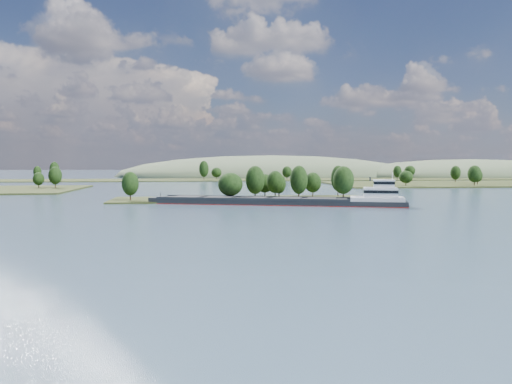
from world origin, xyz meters
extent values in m
plane|color=#334A59|center=(0.00, 120.00, 0.00)|extent=(1800.00, 1800.00, 0.00)
cube|color=#272F15|center=(0.00, 180.00, 0.00)|extent=(100.00, 30.00, 1.20)
cylinder|color=black|center=(20.25, 170.81, 2.70)|extent=(0.50, 0.50, 4.20)
ellipsoid|color=black|center=(20.25, 170.81, 8.03)|extent=(6.76, 6.76, 10.79)
cylinder|color=black|center=(10.23, 190.89, 2.11)|extent=(0.50, 0.50, 3.01)
ellipsoid|color=black|center=(10.23, 190.89, 5.94)|extent=(7.46, 7.46, 7.75)
cylinder|color=black|center=(3.99, 172.79, 2.68)|extent=(0.50, 0.50, 4.17)
ellipsoid|color=black|center=(3.99, 172.79, 7.98)|extent=(7.24, 7.24, 10.72)
cylinder|color=black|center=(13.15, 182.43, 2.35)|extent=(0.50, 0.50, 3.50)
ellipsoid|color=black|center=(13.15, 182.43, 6.80)|extent=(6.81, 6.81, 8.99)
cylinder|color=black|center=(-5.53, 169.76, 2.27)|extent=(0.50, 0.50, 3.34)
ellipsoid|color=black|center=(-5.53, 169.76, 6.52)|extent=(9.19, 9.19, 8.60)
cylinder|color=black|center=(-42.11, 175.28, 2.34)|extent=(0.50, 0.50, 3.47)
ellipsoid|color=black|center=(-42.11, 175.28, 6.75)|extent=(6.27, 6.27, 8.92)
cylinder|color=black|center=(14.87, 183.54, 2.12)|extent=(0.50, 0.50, 3.04)
ellipsoid|color=black|center=(14.87, 183.54, 5.99)|extent=(5.59, 5.59, 7.82)
cylinder|color=black|center=(40.22, 187.52, 2.68)|extent=(0.50, 0.50, 4.17)
ellipsoid|color=black|center=(40.22, 187.52, 7.98)|extent=(5.93, 5.93, 10.71)
cylinder|color=black|center=(36.91, 169.05, 2.66)|extent=(0.50, 0.50, 4.12)
ellipsoid|color=black|center=(36.91, 169.05, 7.90)|extent=(7.94, 7.94, 10.59)
cylinder|color=black|center=(29.50, 187.06, 2.22)|extent=(0.50, 0.50, 3.25)
ellipsoid|color=black|center=(29.50, 187.06, 6.35)|extent=(6.94, 6.94, 8.35)
cylinder|color=black|center=(-93.96, 269.48, 2.68)|extent=(0.50, 0.50, 3.76)
ellipsoid|color=black|center=(-93.96, 269.48, 7.46)|extent=(7.18, 7.18, 9.67)
cylinder|color=black|center=(-102.75, 269.76, 2.17)|extent=(0.50, 0.50, 2.74)
ellipsoid|color=black|center=(-102.75, 269.76, 5.66)|extent=(5.97, 5.97, 7.06)
cylinder|color=black|center=(105.74, 270.13, 2.27)|extent=(0.50, 0.50, 2.94)
ellipsoid|color=black|center=(105.74, 270.13, 6.00)|extent=(8.19, 8.19, 7.55)
cylinder|color=black|center=(146.18, 265.44, 2.78)|extent=(0.50, 0.50, 3.96)
ellipsoid|color=black|center=(146.18, 265.44, 7.81)|extent=(7.91, 7.91, 10.18)
cylinder|color=black|center=(157.83, 281.62, 2.35)|extent=(0.50, 0.50, 3.11)
ellipsoid|color=black|center=(157.83, 281.62, 6.31)|extent=(6.05, 6.05, 7.99)
cylinder|color=black|center=(160.87, 314.08, 2.69)|extent=(0.50, 0.50, 3.78)
ellipsoid|color=black|center=(160.87, 314.08, 7.50)|extent=(6.93, 6.93, 9.73)
cube|color=#272F15|center=(0.00, 400.00, 0.00)|extent=(900.00, 60.00, 1.20)
cylinder|color=black|center=(-142.27, 398.97, 2.45)|extent=(0.50, 0.50, 3.69)
ellipsoid|color=black|center=(-142.27, 398.97, 7.14)|extent=(6.13, 6.13, 9.50)
cylinder|color=black|center=(146.21, 379.76, 2.48)|extent=(0.50, 0.50, 3.76)
ellipsoid|color=black|center=(146.21, 379.76, 7.26)|extent=(6.83, 6.83, 9.67)
cylinder|color=black|center=(-0.87, 404.98, 2.20)|extent=(0.50, 0.50, 3.20)
ellipsoid|color=black|center=(-0.87, 404.98, 6.27)|extent=(8.66, 8.66, 8.24)
cylinder|color=black|center=(172.31, 414.30, 2.45)|extent=(0.50, 0.50, 3.70)
ellipsoid|color=black|center=(172.31, 414.30, 7.15)|extent=(9.68, 9.68, 9.50)
cylinder|color=black|center=(-128.11, 394.59, 2.99)|extent=(0.50, 0.50, 4.78)
ellipsoid|color=black|center=(-128.11, 394.59, 9.07)|extent=(7.37, 7.37, 12.30)
cylinder|color=black|center=(55.94, 388.81, 2.39)|extent=(0.50, 0.50, 3.59)
ellipsoid|color=black|center=(55.94, 388.81, 6.96)|extent=(8.00, 8.00, 9.23)
cylinder|color=black|center=(-11.66, 382.87, 3.13)|extent=(0.50, 0.50, 5.06)
ellipsoid|color=black|center=(-11.66, 382.87, 9.56)|extent=(7.58, 7.58, 13.00)
ellipsoid|color=#48573C|center=(260.00, 470.00, 0.00)|extent=(260.00, 140.00, 36.00)
ellipsoid|color=#48573C|center=(60.00, 500.00, 0.00)|extent=(320.00, 160.00, 44.00)
cube|color=black|center=(9.90, 157.44, 0.54)|extent=(85.74, 36.61, 2.38)
cube|color=maroon|center=(9.90, 157.44, 0.05)|extent=(86.02, 36.88, 0.27)
cube|color=black|center=(3.26, 165.12, 2.06)|extent=(64.03, 20.80, 0.87)
cube|color=black|center=(0.04, 155.02, 2.06)|extent=(64.03, 20.80, 0.87)
cube|color=black|center=(1.65, 160.07, 1.89)|extent=(64.80, 29.00, 0.32)
cube|color=black|center=(-21.02, 167.31, 2.22)|extent=(11.97, 11.41, 0.38)
cube|color=black|center=(-9.69, 163.69, 2.22)|extent=(11.97, 11.41, 0.38)
cube|color=black|center=(1.65, 160.07, 2.22)|extent=(11.97, 11.41, 0.38)
cube|color=black|center=(12.99, 156.46, 2.22)|extent=(11.97, 11.41, 0.38)
cube|color=black|center=(24.33, 152.84, 2.22)|extent=(11.97, 11.41, 0.38)
cube|color=black|center=(-31.85, 170.76, 0.97)|extent=(6.05, 10.26, 2.16)
cylinder|color=black|center=(-30.81, 170.43, 2.49)|extent=(0.33, 0.33, 2.38)
cube|color=silver|center=(41.85, 147.25, 2.38)|extent=(19.65, 15.15, 1.30)
cube|color=silver|center=(42.88, 146.92, 4.54)|extent=(12.94, 11.53, 3.25)
cube|color=black|center=(42.88, 146.92, 4.98)|extent=(13.21, 11.81, 0.97)
cube|color=silver|center=(43.91, 146.59, 7.36)|extent=(8.16, 8.16, 2.38)
cube|color=black|center=(43.91, 146.59, 7.79)|extent=(8.43, 8.43, 0.87)
cube|color=silver|center=(43.91, 146.59, 8.65)|extent=(8.70, 8.70, 0.22)
cylinder|color=silver|center=(46.49, 145.77, 9.95)|extent=(0.27, 0.27, 2.81)
cylinder|color=black|center=(40.77, 151.00, 8.87)|extent=(0.68, 0.68, 1.30)
camera|label=1|loc=(-18.09, -12.37, 14.47)|focal=35.00mm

